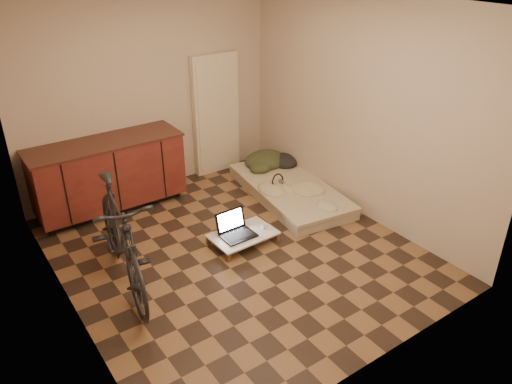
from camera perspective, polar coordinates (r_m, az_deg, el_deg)
room_shell at (r=4.95m, az=-2.71°, el=5.86°), size 3.50×4.00×2.60m
cabinets at (r=6.43m, az=-16.49°, el=1.90°), size 1.84×0.62×0.91m
appliance_panel at (r=7.12m, az=-4.61°, el=8.82°), size 0.70×0.10×1.70m
bicycle at (r=4.92m, az=-15.29°, el=-4.50°), size 0.82×1.90×1.19m
futon at (r=6.65m, az=3.85°, el=0.22°), size 1.17×2.01×0.16m
clothing_pile at (r=7.15m, az=1.65°, el=4.20°), size 0.73×0.64×0.26m
headphones at (r=6.52m, az=2.51°, el=1.28°), size 0.27×0.25×0.16m
lap_desk at (r=5.63m, az=-1.50°, el=-4.91°), size 0.74×0.49×0.12m
laptop at (r=5.59m, az=-2.33°, el=-4.40°), size 0.37×0.34×0.25m
mouse at (r=5.72m, az=0.82°, el=-3.95°), size 0.10×0.12×0.04m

